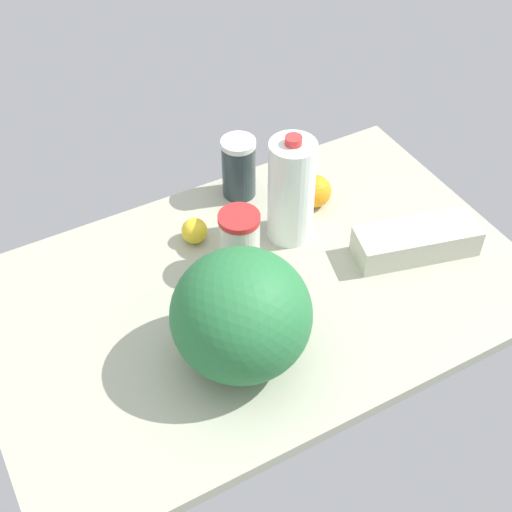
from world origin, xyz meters
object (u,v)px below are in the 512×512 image
Objects in this scene: watermelon at (241,315)px; lemon_loose at (194,231)px; milk_jug at (291,191)px; shaker_bottle at (239,168)px; tumbler_cup at (241,241)px; orange_near_front at (315,191)px; egg_carton at (416,241)px.

watermelon is 37.10cm from lemon_loose.
shaker_bottle is at bearing -79.43° from milk_jug.
orange_near_front is (-26.12, -10.46, -3.76)cm from tumbler_cup.
orange_near_front is at bearing -158.18° from tumbler_cup.
watermelon is at bearing 22.81° from egg_carton.
watermelon is 50.99cm from orange_near_front.
shaker_bottle reaches higher than orange_near_front.
egg_carton is at bearing 113.62° from orange_near_front.
tumbler_cup is 1.93× the size of orange_near_front.
watermelon is at bearing 44.64° from milk_jug.
egg_carton is at bearing 146.85° from lemon_loose.
milk_jug is at bearing 100.57° from shaker_bottle.
lemon_loose is (43.00, -28.08, -0.37)cm from egg_carton.
egg_carton is at bearing 157.77° from tumbler_cup.
egg_carton is (-37.37, 15.27, -4.36)cm from tumbler_cup.
shaker_bottle is (25.70, -38.42, 4.66)cm from egg_carton.
shaker_bottle is at bearing -117.25° from watermelon.
watermelon is (49.20, 7.19, 9.37)cm from egg_carton.
tumbler_cup is 28.39cm from orange_near_front.
egg_carton is 1.77× the size of shaker_bottle.
tumbler_cup is at bearing 63.24° from shaker_bottle.
orange_near_front reaches higher than lemon_loose.
lemon_loose is (-6.20, -35.26, -9.73)cm from watermelon.
tumbler_cup is 0.54× the size of egg_carton.
tumbler_cup is 25.87cm from watermelon.
shaker_bottle is 2.63× the size of lemon_loose.
egg_carton is 46.46cm from shaker_bottle.
shaker_bottle is at bearing -149.12° from lemon_loose.
tumbler_cup is at bearing 15.53° from milk_jug.
shaker_bottle reaches higher than lemon_loose.
watermelon reaches higher than lemon_loose.
tumbler_cup is at bearing 113.72° from lemon_loose.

